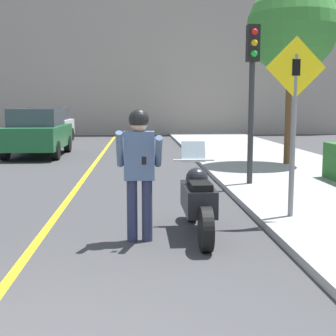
# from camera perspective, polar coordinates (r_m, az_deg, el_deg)

# --- Properties ---
(road_center_line) EXTENTS (0.12, 36.00, 0.01)m
(road_center_line) POSITION_cam_1_polar(r_m,az_deg,el_deg) (9.20, -12.13, -3.84)
(road_center_line) COLOR yellow
(road_center_line) RESTS_ON ground
(building_backdrop) EXTENTS (28.00, 1.20, 9.58)m
(building_backdrop) POSITION_cam_1_polar(r_m,az_deg,el_deg) (29.07, -5.25, 13.56)
(building_backdrop) COLOR gray
(building_backdrop) RESTS_ON ground
(motorcycle) EXTENTS (0.62, 2.14, 1.27)m
(motorcycle) POSITION_cam_1_polar(r_m,az_deg,el_deg) (6.60, 3.67, -3.94)
(motorcycle) COLOR black
(motorcycle) RESTS_ON ground
(person_biker) EXTENTS (0.59, 0.48, 1.77)m
(person_biker) POSITION_cam_1_polar(r_m,az_deg,el_deg) (6.16, -3.53, 0.90)
(person_biker) COLOR #282D4C
(person_biker) RESTS_ON ground
(crossing_sign) EXTENTS (0.91, 0.08, 2.71)m
(crossing_sign) POSITION_cam_1_polar(r_m,az_deg,el_deg) (7.31, 15.12, 6.85)
(crossing_sign) COLOR slate
(crossing_sign) RESTS_ON sidewalk_curb
(traffic_light) EXTENTS (0.26, 0.30, 3.36)m
(traffic_light) POSITION_cam_1_polar(r_m,az_deg,el_deg) (10.25, 10.23, 11.22)
(traffic_light) COLOR #2D2D30
(traffic_light) RESTS_ON sidewalk_curb
(street_tree) EXTENTS (2.56, 2.56, 5.14)m
(street_tree) POSITION_cam_1_polar(r_m,az_deg,el_deg) (14.17, 14.90, 16.11)
(street_tree) COLOR brown
(street_tree) RESTS_ON sidewalk_curb
(parked_car_green) EXTENTS (1.88, 4.20, 1.68)m
(parked_car_green) POSITION_cam_1_polar(r_m,az_deg,el_deg) (17.25, -15.57, 4.24)
(parked_car_green) COLOR black
(parked_car_green) RESTS_ON ground
(parked_car_white) EXTENTS (1.88, 4.20, 1.68)m
(parked_car_white) POSITION_cam_1_polar(r_m,az_deg,el_deg) (23.44, -14.23, 5.14)
(parked_car_white) COLOR black
(parked_car_white) RESTS_ON ground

